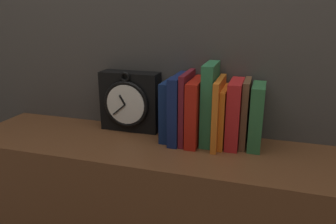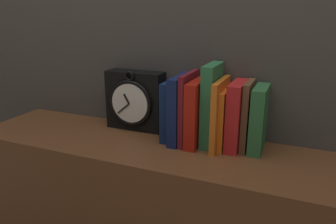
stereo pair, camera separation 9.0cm
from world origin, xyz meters
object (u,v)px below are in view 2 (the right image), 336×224
Objects in this scene: book_slot0_navy at (172,110)px; book_slot9_green at (259,119)px; book_slot3_red at (198,112)px; book_slot2_maroon at (189,108)px; book_slot1_navy at (181,109)px; book_slot7_red at (236,116)px; book_slot6_orange at (226,118)px; book_slot8_brown at (247,116)px; book_slot5_orange at (220,114)px; clock at (135,101)px; book_slot4_green at (211,105)px.

book_slot9_green reaches higher than book_slot0_navy.
book_slot2_maroon is at bearing 174.29° from book_slot3_red.
book_slot1_navy is at bearing -18.78° from book_slot0_navy.
book_slot1_navy is 1.04× the size of book_slot7_red.
book_slot7_red reaches higher than book_slot9_green.
book_slot6_orange is 0.88× the size of book_slot8_brown.
book_slot5_orange is 0.11m from book_slot9_green.
book_slot0_navy is at bearing -10.77° from clock.
book_slot0_navy is 0.90× the size of book_slot1_navy.
book_slot9_green is (0.09, 0.01, 0.01)m from book_slot6_orange.
clock is 1.05× the size of book_slot3_red.
book_slot1_navy reaches higher than book_slot8_brown.
clock is at bearing 177.05° from book_slot8_brown.
book_slot4_green is 1.24× the size of book_slot7_red.
clock is 1.01× the size of book_slot5_orange.
book_slot3_red is at bearing -174.54° from book_slot7_red.
book_slot2_maroon is (0.20, -0.04, 0.01)m from clock.
book_slot0_navy is 0.16m from book_slot5_orange.
clock is at bearing 176.70° from book_slot9_green.
book_slot6_orange is at bearing 2.96° from book_slot2_maroon.
book_slot1_navy is 0.84× the size of book_slot4_green.
clock is at bearing 175.32° from book_slot7_red.
book_slot5_orange is 1.03× the size of book_slot7_red.
book_slot4_green reaches higher than book_slot8_brown.
book_slot7_red is 1.04× the size of book_slot9_green.
book_slot0_navy is at bearing -179.04° from book_slot9_green.
book_slot2_maroon reaches higher than book_slot3_red.
book_slot4_green is (0.12, 0.00, 0.03)m from book_slot0_navy.
book_slot5_orange is at bearing -2.74° from book_slot2_maroon.
book_slot4_green is 1.20× the size of book_slot5_orange.
book_slot8_brown is at bearing 5.54° from book_slot1_navy.
book_slot3_red is 0.96× the size of book_slot5_orange.
book_slot5_orange is 0.08m from book_slot8_brown.
book_slot9_green is at bearing 3.72° from book_slot1_navy.
book_slot3_red is 1.12× the size of book_slot6_orange.
book_slot5_orange is (0.03, -0.01, -0.02)m from book_slot4_green.
book_slot7_red reaches higher than book_slot0_navy.
clock and book_slot1_navy have the same top height.
clock reaches higher than book_slot9_green.
book_slot5_orange is (0.15, -0.01, 0.01)m from book_slot0_navy.
book_slot3_red is at bearing -174.93° from book_slot9_green.
clock is 1.00× the size of book_slot1_navy.
book_slot2_maroon is at bearing -176.44° from book_slot9_green.
book_slot0_navy is at bearing 172.45° from book_slot3_red.
book_slot0_navy is 0.23m from book_slot8_brown.
book_slot1_navy is (0.18, -0.04, 0.00)m from clock.
book_slot8_brown is (0.38, -0.02, 0.00)m from clock.
book_slot6_orange is 0.03m from book_slot7_red.
book_slot3_red is (0.09, -0.01, 0.01)m from book_slot0_navy.
book_slot6_orange is (0.02, 0.01, -0.01)m from book_slot5_orange.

